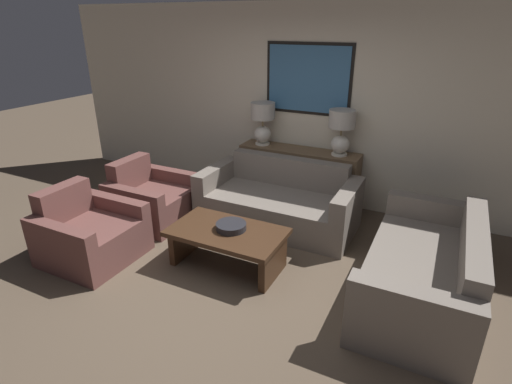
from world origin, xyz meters
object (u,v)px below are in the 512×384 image
at_px(couch_by_back_wall, 279,203).
at_px(coffee_table, 227,240).
at_px(decorative_bowl, 231,226).
at_px(armchair_near_camera, 90,235).
at_px(table_lamp_right, 341,128).
at_px(armchair_near_back_wall, 152,200).
at_px(console_table, 298,177).
at_px(couch_by_side, 425,272).
at_px(table_lamp_left, 263,120).

height_order(couch_by_back_wall, coffee_table, couch_by_back_wall).
distance_m(decorative_bowl, armchair_near_camera, 1.57).
height_order(table_lamp_right, armchair_near_back_wall, table_lamp_right).
bearing_deg(armchair_near_back_wall, table_lamp_right, 32.38).
distance_m(console_table, couch_by_side, 2.34).
bearing_deg(decorative_bowl, table_lamp_right, 71.09).
xyz_separation_m(couch_by_side, decorative_bowl, (-1.87, -0.32, 0.18)).
xyz_separation_m(table_lamp_left, armchair_near_back_wall, (-0.96, -1.31, -0.88)).
bearing_deg(decorative_bowl, couch_by_side, 9.60).
height_order(couch_by_side, armchair_near_back_wall, same).
xyz_separation_m(coffee_table, decorative_bowl, (0.03, 0.04, 0.15)).
distance_m(table_lamp_left, table_lamp_right, 1.11).
bearing_deg(table_lamp_right, coffee_table, -109.33).
bearing_deg(table_lamp_left, console_table, 0.00).
bearing_deg(couch_by_back_wall, couch_by_side, -23.56).
bearing_deg(coffee_table, table_lamp_right, 70.67).
bearing_deg(console_table, table_lamp_left, 180.00).
bearing_deg(armchair_near_back_wall, console_table, 40.90).
xyz_separation_m(table_lamp_right, armchair_near_back_wall, (-2.06, -1.31, -0.88)).
xyz_separation_m(table_lamp_right, armchair_near_camera, (-2.06, -2.33, -0.88)).
distance_m(coffee_table, decorative_bowl, 0.15).
bearing_deg(couch_by_back_wall, armchair_near_back_wall, -157.18).
distance_m(table_lamp_right, couch_by_back_wall, 1.23).
distance_m(coffee_table, armchair_near_back_wall, 1.52).
bearing_deg(couch_by_side, armchair_near_camera, -165.41).
relative_size(couch_by_back_wall, armchair_near_camera, 2.15).
xyz_separation_m(couch_by_side, coffee_table, (-1.90, -0.36, 0.03)).
relative_size(table_lamp_right, coffee_table, 0.50).
xyz_separation_m(decorative_bowl, armchair_near_camera, (-1.45, -0.55, -0.19)).
height_order(table_lamp_right, coffee_table, table_lamp_right).
xyz_separation_m(console_table, coffee_table, (-0.09, -1.82, -0.09)).
xyz_separation_m(console_table, couch_by_back_wall, (0.00, -0.67, -0.12)).
xyz_separation_m(table_lamp_right, couch_by_side, (1.26, -1.46, -0.87)).
height_order(console_table, armchair_near_back_wall, console_table).
bearing_deg(couch_by_side, armchair_near_back_wall, 177.33).
relative_size(decorative_bowl, armchair_near_camera, 0.35).
height_order(table_lamp_left, couch_by_side, table_lamp_left).
relative_size(table_lamp_right, couch_by_side, 0.30).
bearing_deg(table_lamp_right, decorative_bowl, -108.91).
bearing_deg(couch_by_back_wall, console_table, 90.00).
relative_size(table_lamp_left, couch_by_side, 0.30).
bearing_deg(armchair_near_back_wall, coffee_table, -19.70).
bearing_deg(coffee_table, table_lamp_left, 104.42).
bearing_deg(table_lamp_right, armchair_near_camera, -131.53).
xyz_separation_m(console_table, table_lamp_left, (-0.55, 0.00, 0.75)).
bearing_deg(armchair_near_camera, coffee_table, 19.70).
height_order(table_lamp_left, coffee_table, table_lamp_left).
height_order(coffee_table, armchair_near_camera, armchair_near_camera).
relative_size(console_table, armchair_near_back_wall, 1.83).
height_order(decorative_bowl, armchair_near_camera, armchair_near_camera).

